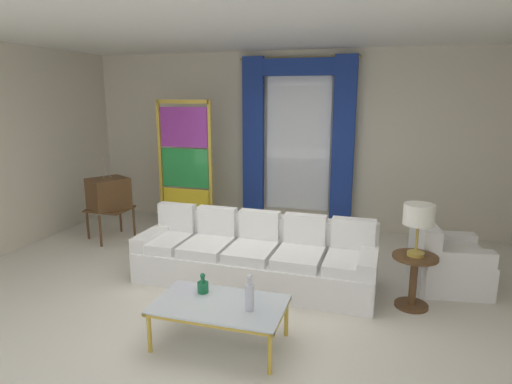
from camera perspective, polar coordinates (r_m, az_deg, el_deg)
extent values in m
plane|color=silver|center=(5.14, -3.42, -13.63)|extent=(16.00, 16.00, 0.00)
cube|color=beige|center=(7.59, 4.33, 6.81)|extent=(8.00, 0.12, 3.00)
cube|color=beige|center=(7.24, -30.28, 4.82)|extent=(0.12, 7.00, 3.00)
cube|color=white|center=(5.41, -0.81, 20.57)|extent=(8.00, 7.60, 0.04)
cube|color=white|center=(7.47, 5.58, 7.08)|extent=(1.10, 0.02, 2.50)
cylinder|color=gold|center=(7.38, 5.69, 17.19)|extent=(2.00, 0.04, 0.04)
cube|color=navy|center=(7.56, -0.35, 7.20)|extent=(0.36, 0.12, 2.70)
cube|color=navy|center=(7.27, 11.44, 6.72)|extent=(0.36, 0.12, 2.70)
cube|color=navy|center=(7.35, 5.63, 16.11)|extent=(1.80, 0.10, 0.28)
cube|color=white|center=(5.39, -0.36, -10.11)|extent=(2.92, 0.96, 0.38)
cube|color=white|center=(5.65, 0.81, -6.84)|extent=(2.90, 0.26, 0.78)
cube|color=white|center=(5.13, 14.50, -10.66)|extent=(0.22, 0.86, 0.56)
cube|color=white|center=(5.89, -13.14, -7.47)|extent=(0.22, 0.86, 0.56)
cube|color=white|center=(5.04, 12.27, -9.03)|extent=(0.55, 0.75, 0.12)
cube|color=white|center=(5.26, 12.73, -5.55)|extent=(0.51, 0.15, 0.40)
cube|color=white|center=(5.11, 5.72, -8.45)|extent=(0.55, 0.75, 0.12)
cube|color=white|center=(5.33, 6.50, -5.05)|extent=(0.51, 0.15, 0.40)
cube|color=white|center=(5.25, -0.53, -7.80)|extent=(0.55, 0.75, 0.12)
cube|color=white|center=(5.47, 0.52, -4.51)|extent=(0.51, 0.15, 0.40)
cube|color=white|center=(5.45, -6.38, -7.10)|extent=(0.55, 0.75, 0.12)
cube|color=white|center=(5.66, -5.11, -3.96)|extent=(0.51, 0.15, 0.40)
cube|color=white|center=(5.70, -11.74, -6.39)|extent=(0.55, 0.75, 0.12)
cube|color=white|center=(5.90, -10.32, -3.42)|extent=(0.51, 0.15, 0.40)
cube|color=silver|center=(4.12, -4.81, -14.52)|extent=(1.20, 0.70, 0.02)
cube|color=gold|center=(4.40, -3.22, -12.88)|extent=(1.20, 0.04, 0.03)
cube|color=gold|center=(3.86, -6.66, -16.90)|extent=(1.20, 0.04, 0.03)
cube|color=gold|center=(4.35, -12.16, -13.49)|extent=(0.04, 0.70, 0.03)
cube|color=gold|center=(3.98, 3.34, -15.89)|extent=(0.04, 0.70, 0.03)
cylinder|color=gold|center=(4.67, -9.96, -14.07)|extent=(0.04, 0.04, 0.38)
cylinder|color=gold|center=(4.34, 4.01, -16.16)|extent=(0.04, 0.04, 0.38)
cylinder|color=gold|center=(4.20, -13.89, -17.58)|extent=(0.04, 0.04, 0.38)
cylinder|color=gold|center=(3.82, 1.85, -20.52)|extent=(0.04, 0.04, 0.38)
cylinder|color=silver|center=(3.93, -0.85, -13.77)|extent=(0.08, 0.08, 0.24)
cylinder|color=silver|center=(3.87, -0.85, -11.78)|extent=(0.04, 0.04, 0.06)
sphere|color=silver|center=(3.84, -0.86, -11.12)|extent=(0.05, 0.05, 0.05)
cylinder|color=#196B3D|center=(4.31, -7.04, -12.36)|extent=(0.11, 0.11, 0.10)
cylinder|color=#196B3D|center=(4.28, -7.07, -11.43)|extent=(0.04, 0.04, 0.05)
sphere|color=#196B3D|center=(4.26, -7.09, -10.87)|extent=(0.05, 0.05, 0.05)
cube|color=brown|center=(7.28, -18.73, -2.12)|extent=(0.62, 0.54, 0.03)
cylinder|color=brown|center=(7.45, -21.32, -3.97)|extent=(0.04, 0.04, 0.50)
cylinder|color=brown|center=(7.66, -17.44, -3.23)|extent=(0.04, 0.04, 0.50)
cylinder|color=brown|center=(7.02, -19.84, -4.85)|extent=(0.04, 0.04, 0.50)
cylinder|color=brown|center=(7.25, -15.78, -4.03)|extent=(0.04, 0.04, 0.50)
cube|color=brown|center=(7.22, -18.87, -0.16)|extent=(0.70, 0.73, 0.48)
cube|color=black|center=(7.42, -19.63, 0.29)|extent=(0.21, 0.34, 0.30)
cylinder|color=gold|center=(7.44, -20.09, -1.22)|extent=(0.03, 0.04, 0.04)
cylinder|color=gold|center=(7.50, -18.97, -1.02)|extent=(0.03, 0.04, 0.04)
cylinder|color=silver|center=(7.14, -19.11, 3.13)|extent=(0.07, 0.12, 0.34)
cylinder|color=silver|center=(7.14, -19.11, 3.13)|extent=(0.07, 0.12, 0.34)
cube|color=white|center=(5.80, 24.15, -9.46)|extent=(0.91, 0.91, 0.40)
cube|color=white|center=(5.72, 24.38, -7.14)|extent=(0.78, 0.78, 0.10)
cube|color=white|center=(5.65, 21.20, -7.62)|extent=(0.31, 0.82, 0.80)
cube|color=white|center=(6.06, 23.42, -7.55)|extent=(0.75, 0.29, 0.58)
cube|color=white|center=(5.49, 25.14, -9.83)|extent=(0.75, 0.29, 0.58)
cube|color=gold|center=(7.40, -12.46, 3.26)|extent=(0.05, 0.05, 2.20)
cube|color=gold|center=(7.01, -6.00, 2.98)|extent=(0.05, 0.05, 2.20)
cube|color=gold|center=(7.10, -9.63, 11.67)|extent=(0.90, 0.05, 0.06)
cube|color=gold|center=(7.44, -9.03, -4.87)|extent=(0.90, 0.05, 0.10)
cube|color=yellow|center=(7.33, -9.13, -2.01)|extent=(0.82, 0.02, 0.64)
cube|color=#238E3D|center=(7.20, -9.32, 3.13)|extent=(0.82, 0.02, 0.64)
cube|color=purple|center=(7.12, -9.51, 8.43)|extent=(0.82, 0.02, 0.64)
cylinder|color=beige|center=(7.06, -6.21, -5.93)|extent=(0.16, 0.16, 0.06)
ellipsoid|color=navy|center=(7.03, -6.23, -5.08)|extent=(0.18, 0.32, 0.20)
sphere|color=navy|center=(7.12, -5.82, -3.91)|extent=(0.09, 0.09, 0.09)
cone|color=gold|center=(7.17, -5.64, -3.78)|extent=(0.02, 0.04, 0.02)
cone|color=#24904F|center=(6.84, -6.83, -4.72)|extent=(0.44, 0.40, 0.50)
cylinder|color=brown|center=(4.99, 20.27, -8.03)|extent=(0.48, 0.48, 0.03)
cylinder|color=brown|center=(5.10, 20.01, -11.09)|extent=(0.08, 0.08, 0.55)
cylinder|color=brown|center=(5.21, 19.78, -13.86)|extent=(0.36, 0.36, 0.03)
cylinder|color=#B29338|center=(4.98, 20.30, -7.66)|extent=(0.18, 0.18, 0.04)
cylinder|color=#B29338|center=(4.92, 20.48, -5.47)|extent=(0.03, 0.03, 0.36)
cylinder|color=white|center=(4.85, 20.70, -2.77)|extent=(0.32, 0.32, 0.22)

